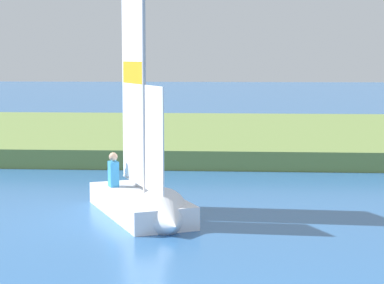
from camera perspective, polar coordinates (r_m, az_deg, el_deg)
name	(u,v)px	position (r m, az deg, el deg)	size (l,w,h in m)	color
shore_bank	(231,135)	(29.67, 3.13, 0.57)	(80.00, 15.45, 0.62)	olive
sailboat	(148,201)	(15.34, -3.51, -4.70)	(2.97, 4.30, 5.61)	white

